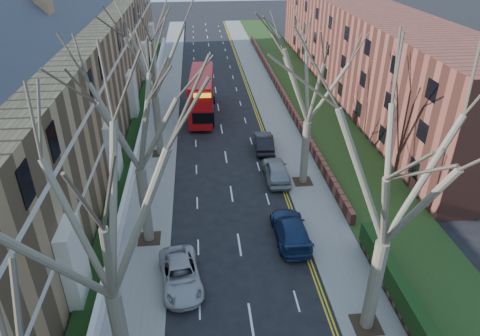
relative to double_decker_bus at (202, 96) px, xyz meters
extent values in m
cube|color=slate|center=(-4.21, 1.91, -2.06)|extent=(3.00, 102.00, 0.12)
cube|color=slate|center=(7.79, 1.91, -2.06)|extent=(3.00, 102.00, 0.12)
cube|color=olive|center=(-12.01, -6.09, 2.88)|extent=(9.00, 78.00, 10.00)
cube|color=#33363E|center=(-12.01, -6.09, 8.88)|extent=(4.67, 78.00, 4.67)
cube|color=silver|center=(-7.56, -6.09, 1.38)|extent=(0.12, 78.00, 0.35)
cube|color=silver|center=(-7.56, -6.09, 4.88)|extent=(0.12, 78.00, 0.35)
cube|color=brown|center=(19.29, 5.91, 2.88)|extent=(8.00, 54.00, 10.00)
cube|color=brown|center=(9.49, 5.91, -1.55)|extent=(0.35, 54.00, 0.90)
cube|color=white|center=(-5.86, -6.09, -1.50)|extent=(0.30, 78.00, 1.00)
cube|color=#1E3A15|center=(12.29, 1.91, -1.97)|extent=(6.00, 102.00, 0.06)
cylinder|color=brown|center=(-3.91, -21.09, 0.54)|extent=(0.64, 0.64, 5.07)
cube|color=#2D2116|center=(-3.91, -21.09, -1.98)|extent=(1.40, 1.40, 0.05)
cylinder|color=brown|center=(-3.91, -9.09, 0.63)|extent=(0.60, 0.60, 5.25)
cube|color=#2D2116|center=(-3.91, -9.09, -1.98)|extent=(1.40, 1.40, 0.05)
cylinder|color=brown|center=(7.49, -29.09, 0.63)|extent=(0.64, 0.64, 5.25)
cube|color=#2D2116|center=(7.49, -29.09, -1.98)|extent=(1.40, 1.40, 0.05)
cylinder|color=brown|center=(7.49, -15.09, 0.54)|extent=(0.60, 0.60, 5.07)
cube|color=#2D2116|center=(7.49, -15.09, -1.98)|extent=(1.40, 1.40, 0.05)
cube|color=#AD0C0E|center=(0.00, 0.00, -0.74)|extent=(2.93, 10.39, 2.05)
cube|color=#AD0C0E|center=(0.00, 0.00, 1.22)|extent=(2.90, 9.88, 1.87)
cube|color=black|center=(0.00, 0.00, -0.32)|extent=(2.90, 9.57, 0.84)
cube|color=black|center=(0.00, 0.00, 1.31)|extent=(2.89, 9.37, 0.84)
imported|color=#AAA9AF|center=(-1.81, -25.15, -1.47)|extent=(2.78, 4.94, 1.30)
imported|color=navy|center=(5.10, -21.83, -1.39)|extent=(2.06, 5.05, 1.46)
imported|color=gray|center=(5.49, -14.29, -1.33)|extent=(1.87, 4.62, 1.57)
imported|color=black|center=(5.32, -8.96, -1.39)|extent=(1.86, 4.54, 1.46)
camera|label=1|loc=(-0.30, -43.24, 15.35)|focal=32.00mm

